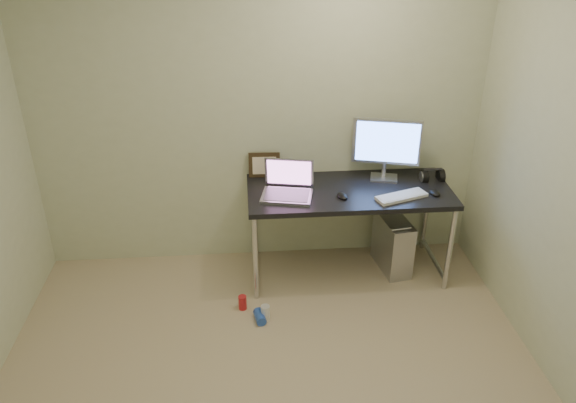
% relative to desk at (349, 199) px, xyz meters
% --- Properties ---
extents(wall_back, '(3.50, 0.02, 2.50)m').
position_rel_desk_xyz_m(wall_back, '(-0.67, 0.34, 0.58)').
color(wall_back, beige).
rests_on(wall_back, ground).
extents(desk, '(1.55, 0.68, 0.75)m').
position_rel_desk_xyz_m(desk, '(0.00, 0.00, 0.00)').
color(desk, black).
rests_on(desk, ground).
extents(tower_computer, '(0.26, 0.46, 0.48)m').
position_rel_desk_xyz_m(tower_computer, '(0.39, 0.03, -0.44)').
color(tower_computer, '#B2B2B7').
rests_on(tower_computer, ground).
extents(cable_a, '(0.01, 0.16, 0.69)m').
position_rel_desk_xyz_m(cable_a, '(0.34, 0.29, -0.27)').
color(cable_a, black).
rests_on(cable_a, ground).
extents(cable_b, '(0.02, 0.11, 0.71)m').
position_rel_desk_xyz_m(cable_b, '(0.43, 0.27, -0.29)').
color(cable_b, black).
rests_on(cable_b, ground).
extents(can_red, '(0.07, 0.07, 0.11)m').
position_rel_desk_xyz_m(can_red, '(-0.85, -0.43, -0.61)').
color(can_red, red).
rests_on(can_red, ground).
extents(can_white, '(0.07, 0.07, 0.12)m').
position_rel_desk_xyz_m(can_white, '(-0.68, -0.56, -0.61)').
color(can_white, white).
rests_on(can_white, ground).
extents(can_blue, '(0.10, 0.14, 0.07)m').
position_rel_desk_xyz_m(can_blue, '(-0.72, -0.58, -0.63)').
color(can_blue, blue).
rests_on(can_blue, ground).
extents(laptop, '(0.42, 0.37, 0.26)m').
position_rel_desk_xyz_m(laptop, '(-0.48, -0.04, 0.14)').
color(laptop, silver).
rests_on(laptop, desk).
extents(monitor, '(0.52, 0.20, 0.49)m').
position_rel_desk_xyz_m(monitor, '(0.31, 0.17, 0.37)').
color(monitor, silver).
rests_on(monitor, desk).
extents(keyboard, '(0.41, 0.25, 0.02)m').
position_rel_desk_xyz_m(keyboard, '(0.36, -0.17, 0.09)').
color(keyboard, silver).
rests_on(keyboard, desk).
extents(mouse_right, '(0.09, 0.12, 0.04)m').
position_rel_desk_xyz_m(mouse_right, '(0.62, -0.13, 0.10)').
color(mouse_right, black).
rests_on(mouse_right, desk).
extents(mouse_left, '(0.10, 0.13, 0.04)m').
position_rel_desk_xyz_m(mouse_left, '(-0.08, -0.13, 0.10)').
color(mouse_left, black).
rests_on(mouse_left, desk).
extents(headphones, '(0.18, 0.11, 0.12)m').
position_rel_desk_xyz_m(headphones, '(0.68, 0.11, 0.11)').
color(headphones, black).
rests_on(headphones, desk).
extents(picture_frame, '(0.25, 0.08, 0.20)m').
position_rel_desk_xyz_m(picture_frame, '(-0.64, 0.29, 0.18)').
color(picture_frame, black).
rests_on(picture_frame, desk).
extents(webcam, '(0.04, 0.04, 0.11)m').
position_rel_desk_xyz_m(webcam, '(-0.42, 0.29, 0.16)').
color(webcam, silver).
rests_on(webcam, desk).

